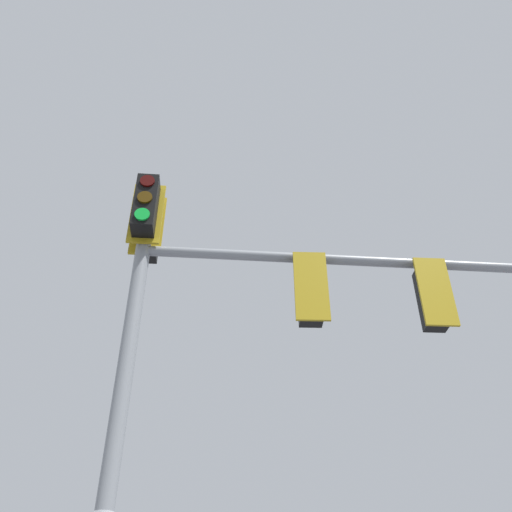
# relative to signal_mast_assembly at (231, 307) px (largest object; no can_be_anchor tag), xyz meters

# --- Properties ---
(signal_mast_assembly) EXTENTS (4.90, 4.14, 6.85)m
(signal_mast_assembly) POSITION_rel_signal_mast_assembly_xyz_m (0.00, 0.00, 0.00)
(signal_mast_assembly) COLOR gray
(signal_mast_assembly) RESTS_ON ground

